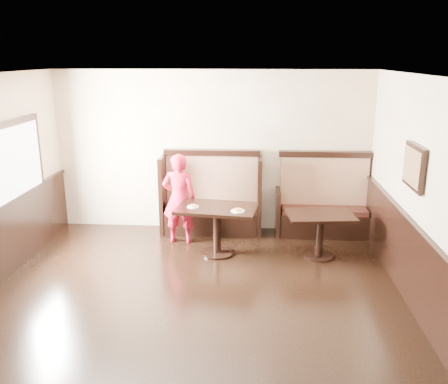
# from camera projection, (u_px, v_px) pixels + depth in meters

# --- Properties ---
(ground) EXTENTS (7.00, 7.00, 0.00)m
(ground) POSITION_uv_depth(u_px,v_px,m) (185.00, 335.00, 5.32)
(ground) COLOR black
(ground) RESTS_ON ground
(room_shell) EXTENTS (7.00, 7.00, 7.00)m
(room_shell) POSITION_uv_depth(u_px,v_px,m) (161.00, 269.00, 5.43)
(room_shell) COLOR beige
(room_shell) RESTS_ON ground
(booth_main) EXTENTS (1.75, 0.72, 1.45)m
(booth_main) POSITION_uv_depth(u_px,v_px,m) (212.00, 203.00, 8.34)
(booth_main) COLOR black
(booth_main) RESTS_ON ground
(booth_neighbor) EXTENTS (1.65, 0.72, 1.45)m
(booth_neighbor) POSITION_uv_depth(u_px,v_px,m) (323.00, 208.00, 8.22)
(booth_neighbor) COLOR black
(booth_neighbor) RESTS_ON ground
(table_main) EXTENTS (1.31, 0.91, 0.78)m
(table_main) POSITION_uv_depth(u_px,v_px,m) (217.00, 218.00, 7.34)
(table_main) COLOR black
(table_main) RESTS_ON ground
(table_neighbor) EXTENTS (1.06, 0.75, 0.70)m
(table_neighbor) POSITION_uv_depth(u_px,v_px,m) (320.00, 225.00, 7.25)
(table_neighbor) COLOR black
(table_neighbor) RESTS_ON ground
(child) EXTENTS (0.55, 0.37, 1.51)m
(child) POSITION_uv_depth(u_px,v_px,m) (179.00, 199.00, 7.78)
(child) COLOR red
(child) RESTS_ON ground
(pizza_plate_left) EXTENTS (0.18, 0.18, 0.03)m
(pizza_plate_left) POSITION_uv_depth(u_px,v_px,m) (193.00, 206.00, 7.28)
(pizza_plate_left) COLOR white
(pizza_plate_left) RESTS_ON table_main
(pizza_plate_right) EXTENTS (0.21, 0.21, 0.04)m
(pizza_plate_right) POSITION_uv_depth(u_px,v_px,m) (238.00, 210.00, 7.08)
(pizza_plate_right) COLOR white
(pizza_plate_right) RESTS_ON table_main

